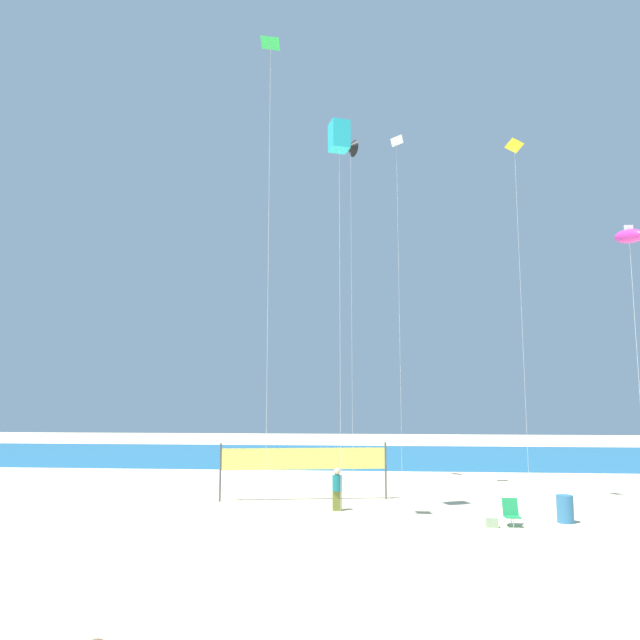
{
  "coord_description": "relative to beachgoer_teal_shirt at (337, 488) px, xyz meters",
  "views": [
    {
      "loc": [
        1.25,
        -15.98,
        4.25
      ],
      "look_at": [
        -0.92,
        8.96,
        7.51
      ],
      "focal_mm": 34.15,
      "sensor_mm": 36.0,
      "label": 1
    }
  ],
  "objects": [
    {
      "name": "ground_plane",
      "position": [
        0.18,
        -8.08,
        -0.86
      ],
      "size": [
        120.0,
        120.0,
        0.0
      ],
      "primitive_type": "plane",
      "color": "beige"
    },
    {
      "name": "ocean_band",
      "position": [
        0.18,
        23.07,
        -0.85
      ],
      "size": [
        120.0,
        20.0,
        0.01
      ],
      "primitive_type": "cube",
      "color": "#1E6B99",
      "rests_on": "ground"
    },
    {
      "name": "beachgoer_teal_shirt",
      "position": [
        0.0,
        0.0,
        0.0
      ],
      "size": [
        0.37,
        0.37,
        1.61
      ],
      "rotation": [
        0.0,
        0.0,
        0.64
      ],
      "color": "olive",
      "rests_on": "ground"
    },
    {
      "name": "folding_beach_chair",
      "position": [
        6.05,
        -2.31,
        -0.39
      ],
      "size": [
        0.52,
        0.65,
        0.89
      ],
      "rotation": [
        0.0,
        0.0,
        -0.56
      ],
      "color": "#1E8C4C",
      "rests_on": "ground"
    },
    {
      "name": "trash_barrel",
      "position": [
        8.03,
        -1.63,
        -0.39
      ],
      "size": [
        0.57,
        0.57,
        0.93
      ],
      "primitive_type": "cylinder",
      "color": "teal",
      "rests_on": "ground"
    },
    {
      "name": "volleyball_net",
      "position": [
        -1.54,
        2.26,
        0.77
      ],
      "size": [
        7.03,
        1.31,
        2.4
      ],
      "color": "#4C4C51",
      "rests_on": "ground"
    },
    {
      "name": "beach_handbag",
      "position": [
        5.33,
        -2.64,
        -0.7
      ],
      "size": [
        0.39,
        0.2,
        0.31
      ],
      "primitive_type": "cube",
      "color": "#99B28C",
      "rests_on": "ground"
    },
    {
      "name": "kite_magenta_inflatable",
      "position": [
        9.26,
        -5.28,
        8.3
      ],
      "size": [
        0.77,
        1.38,
        9.52
      ],
      "color": "silver",
      "rests_on": "ground"
    },
    {
      "name": "kite_black_delta",
      "position": [
        0.36,
        7.34,
        16.83
      ],
      "size": [
        0.86,
        1.01,
        18.21
      ],
      "color": "silver",
      "rests_on": "ground"
    },
    {
      "name": "kite_green_diamond",
      "position": [
        -1.99,
        -4.49,
        15.52
      ],
      "size": [
        0.93,
        0.94,
        16.8
      ],
      "color": "silver",
      "rests_on": "ground"
    },
    {
      "name": "kite_yellow_diamond",
      "position": [
        7.58,
        1.38,
        13.88
      ],
      "size": [
        0.77,
        0.76,
        15.26
      ],
      "color": "silver",
      "rests_on": "ground"
    },
    {
      "name": "kite_cyan_box",
      "position": [
        0.23,
        -1.63,
        13.49
      ],
      "size": [
        0.91,
        0.91,
        14.93
      ],
      "color": "silver",
      "rests_on": "ground"
    },
    {
      "name": "kite_white_diamond",
      "position": [
        2.7,
        4.98,
        15.79
      ],
      "size": [
        0.83,
        0.83,
        17.24
      ],
      "color": "silver",
      "rests_on": "ground"
    }
  ]
}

